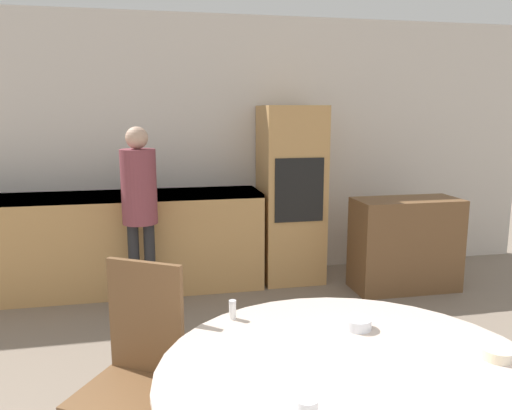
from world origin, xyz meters
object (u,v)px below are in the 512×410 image
(bowl_near, at_px, (498,353))
(sideboard, at_px, (405,244))
(person_standing, at_px, (139,197))
(bowl_centre, at_px, (357,323))
(oven_unit, at_px, (291,194))
(chair_far_left, at_px, (137,362))

(bowl_near, bearing_deg, sideboard, 68.17)
(person_standing, bearing_deg, bowl_centre, -67.60)
(bowl_near, bearing_deg, person_standing, 117.16)
(oven_unit, distance_m, person_standing, 1.53)
(person_standing, relative_size, bowl_centre, 12.90)
(chair_far_left, distance_m, person_standing, 2.10)
(sideboard, xyz_separation_m, bowl_centre, (-1.47, -2.29, 0.34))
(bowl_centre, bearing_deg, bowl_near, -40.50)
(person_standing, bearing_deg, oven_unit, 18.78)
(sideboard, distance_m, bowl_near, 2.86)
(bowl_near, xyz_separation_m, bowl_centre, (-0.42, 0.36, 0.00))
(oven_unit, xyz_separation_m, bowl_near, (-0.08, -3.17, -0.10))
(bowl_centre, bearing_deg, person_standing, 112.40)
(bowl_near, height_order, bowl_centre, bowl_centre)
(bowl_near, distance_m, bowl_centre, 0.55)
(bowl_near, relative_size, bowl_centre, 1.09)
(sideboard, distance_m, person_standing, 2.49)
(sideboard, bearing_deg, person_standing, 179.26)
(oven_unit, bearing_deg, bowl_centre, -99.95)
(chair_far_left, height_order, bowl_centre, chair_far_left)
(oven_unit, xyz_separation_m, person_standing, (-1.45, -0.49, 0.10))
(bowl_centre, bearing_deg, chair_far_left, 164.62)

